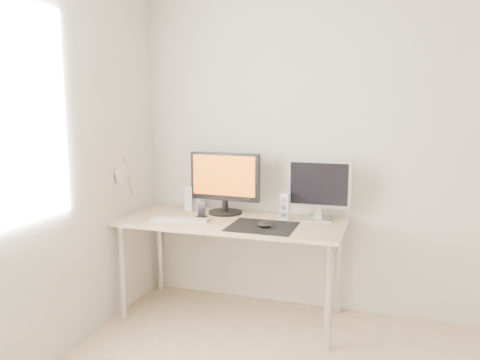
# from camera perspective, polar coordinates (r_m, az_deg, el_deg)

# --- Properties ---
(wall_back) EXTENTS (3.50, 0.00, 3.50)m
(wall_back) POSITION_cam_1_polar(r_m,az_deg,el_deg) (3.49, 15.62, 3.90)
(wall_back) COLOR white
(wall_back) RESTS_ON ground
(mousepad) EXTENTS (0.45, 0.40, 0.00)m
(mousepad) POSITION_cam_1_polar(r_m,az_deg,el_deg) (3.19, 2.73, -5.69)
(mousepad) COLOR black
(mousepad) RESTS_ON desk
(mouse) EXTENTS (0.10, 0.06, 0.04)m
(mouse) POSITION_cam_1_polar(r_m,az_deg,el_deg) (3.15, 2.94, -5.48)
(mouse) COLOR black
(mouse) RESTS_ON mousepad
(desk) EXTENTS (1.60, 0.70, 0.73)m
(desk) POSITION_cam_1_polar(r_m,az_deg,el_deg) (3.40, -1.01, -6.12)
(desk) COLOR #D1B587
(desk) RESTS_ON ground
(main_monitor) EXTENTS (0.55, 0.28, 0.47)m
(main_monitor) POSITION_cam_1_polar(r_m,az_deg,el_deg) (3.53, -1.87, -0.09)
(main_monitor) COLOR black
(main_monitor) RESTS_ON desk
(second_monitor) EXTENTS (0.45, 0.16, 0.43)m
(second_monitor) POSITION_cam_1_polar(r_m,az_deg,el_deg) (3.38, 9.63, -0.83)
(second_monitor) COLOR silver
(second_monitor) RESTS_ON desk
(speaker_left) EXTENTS (0.06, 0.08, 0.20)m
(speaker_left) POSITION_cam_1_polar(r_m,az_deg,el_deg) (3.69, -6.13, -2.21)
(speaker_left) COLOR white
(speaker_left) RESTS_ON desk
(speaker_right) EXTENTS (0.06, 0.08, 0.20)m
(speaker_right) POSITION_cam_1_polar(r_m,az_deg,el_deg) (3.38, 5.51, -3.23)
(speaker_right) COLOR white
(speaker_right) RESTS_ON desk
(keyboard) EXTENTS (0.43, 0.19, 0.02)m
(keyboard) POSITION_cam_1_polar(r_m,az_deg,el_deg) (3.37, -7.29, -4.83)
(keyboard) COLOR #BEBDC0
(keyboard) RESTS_ON desk
(phone_dock) EXTENTS (0.07, 0.06, 0.12)m
(phone_dock) POSITION_cam_1_polar(r_m,az_deg,el_deg) (3.45, -4.69, -3.99)
(phone_dock) COLOR black
(phone_dock) RESTS_ON desk
(pennant) EXTENTS (0.01, 0.23, 0.29)m
(pennant) POSITION_cam_1_polar(r_m,az_deg,el_deg) (3.54, -13.98, 0.72)
(pennant) COLOR #A57F54
(pennant) RESTS_ON wall_left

